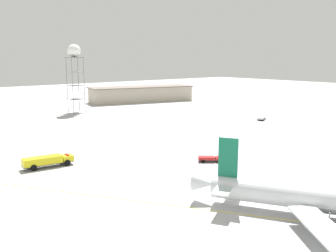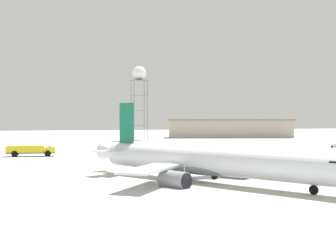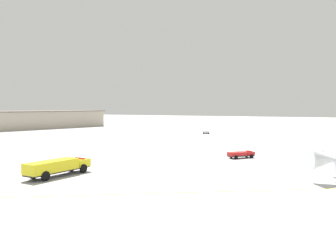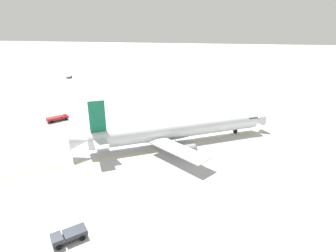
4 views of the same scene
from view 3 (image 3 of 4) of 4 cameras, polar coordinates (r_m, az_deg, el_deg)
pushback_tug_truck at (r=138.70m, az=6.08°, el=-0.90°), size 3.50×4.71×1.30m
ops_pickup_truck at (r=75.07m, az=11.52°, el=-4.41°), size 5.07×5.47×1.41m
fire_tender_truck at (r=57.16m, az=-17.20°, el=-6.12°), size 3.98×11.20×2.50m
terminal_shed at (r=183.83m, az=-18.46°, el=1.02°), size 30.39×59.24×8.42m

